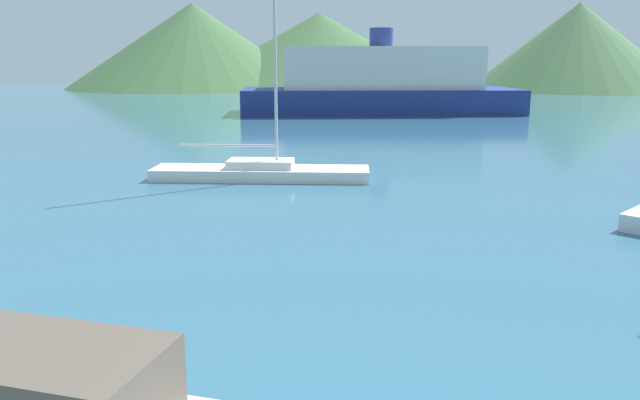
{
  "coord_description": "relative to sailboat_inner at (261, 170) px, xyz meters",
  "views": [
    {
      "loc": [
        0.89,
        -1.62,
        4.77
      ],
      "look_at": [
        -0.67,
        14.0,
        1.2
      ],
      "focal_mm": 35.0,
      "sensor_mm": 36.0,
      "label": 1
    }
  ],
  "objects": [
    {
      "name": "hill_central",
      "position": [
        -6.34,
        86.2,
        5.87
      ],
      "size": [
        46.31,
        46.31,
        12.48
      ],
      "color": "#3D6038",
      "rests_on": "ground_plane"
    },
    {
      "name": "hill_west",
      "position": [
        -26.74,
        79.84,
        6.51
      ],
      "size": [
        41.58,
        41.58,
        13.75
      ],
      "color": "#3D6038",
      "rests_on": "ground_plane"
    },
    {
      "name": "ferry_distant",
      "position": [
        4.58,
        32.32,
        2.19
      ],
      "size": [
        25.27,
        11.6,
        7.39
      ],
      "rotation": [
        0.0,
        0.0,
        0.14
      ],
      "color": "navy",
      "rests_on": "ground_plane"
    },
    {
      "name": "hill_east",
      "position": [
        34.59,
        78.29,
        6.24
      ],
      "size": [
        32.72,
        32.72,
        13.21
      ],
      "color": "#476B42",
      "rests_on": "ground_plane"
    },
    {
      "name": "sailboat_inner",
      "position": [
        0.0,
        0.0,
        0.0
      ],
      "size": [
        8.8,
        2.36,
        10.42
      ],
      "rotation": [
        0.0,
        0.0,
        0.05
      ],
      "color": "white",
      "rests_on": "ground_plane"
    }
  ]
}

